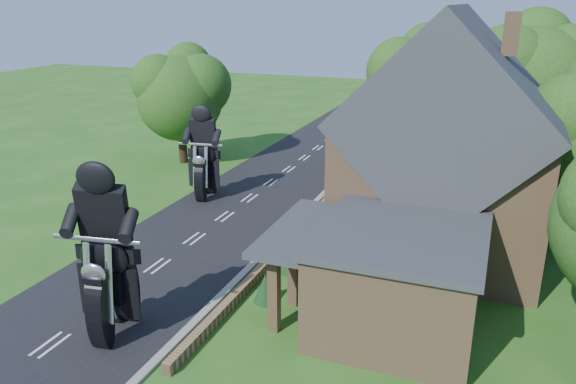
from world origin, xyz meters
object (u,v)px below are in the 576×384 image
(house, at_px, (445,153))
(motorcycle_lead, at_px, (114,310))
(garden_wall, at_px, (297,232))
(annex, at_px, (395,277))
(motorcycle_follow, at_px, (206,184))

(house, bearing_deg, motorcycle_lead, -129.80)
(motorcycle_lead, bearing_deg, garden_wall, -114.51)
(garden_wall, bearing_deg, house, 9.17)
(house, xyz_separation_m, annex, (-0.62, -6.80, -2.58))
(house, distance_m, motorcycle_lead, 14.35)
(annex, bearing_deg, motorcycle_lead, -154.80)
(motorcycle_lead, height_order, motorcycle_follow, motorcycle_lead)
(annex, distance_m, motorcycle_follow, 15.16)
(garden_wall, distance_m, motorcycle_follow, 7.35)
(garden_wall, distance_m, motorcycle_lead, 10.10)
(motorcycle_lead, bearing_deg, annex, -163.61)
(house, distance_m, annex, 7.30)
(annex, xyz_separation_m, motorcycle_follow, (-12.15, 9.01, -0.99))
(annex, bearing_deg, garden_wall, 133.84)
(garden_wall, relative_size, motorcycle_lead, 11.51)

